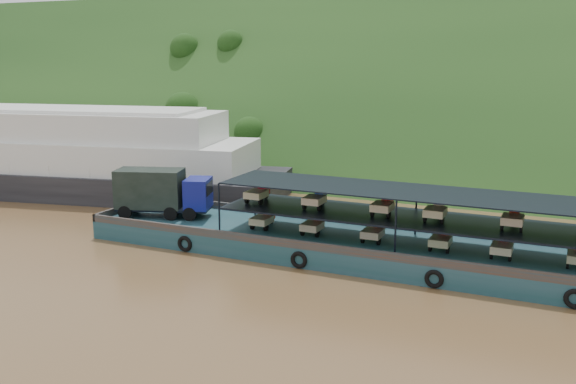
% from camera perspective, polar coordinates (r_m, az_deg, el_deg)
% --- Properties ---
extents(ground, '(160.00, 160.00, 0.00)m').
position_cam_1_polar(ground, '(41.50, 0.82, -5.36)').
color(ground, brown).
rests_on(ground, ground).
extents(hillside, '(140.00, 39.60, 39.60)m').
position_cam_1_polar(hillside, '(75.05, 11.84, 2.34)').
color(hillside, '#193814').
rests_on(hillside, ground).
extents(cargo_barge, '(35.00, 7.18, 4.56)m').
position_cam_1_polar(cargo_barge, '(40.86, 4.01, -4.02)').
color(cargo_barge, '#123D41').
rests_on(cargo_barge, ground).
extents(passenger_ferry, '(39.51, 16.94, 7.77)m').
position_cam_1_polar(passenger_ferry, '(61.54, -18.37, 3.02)').
color(passenger_ferry, black).
rests_on(passenger_ferry, ground).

